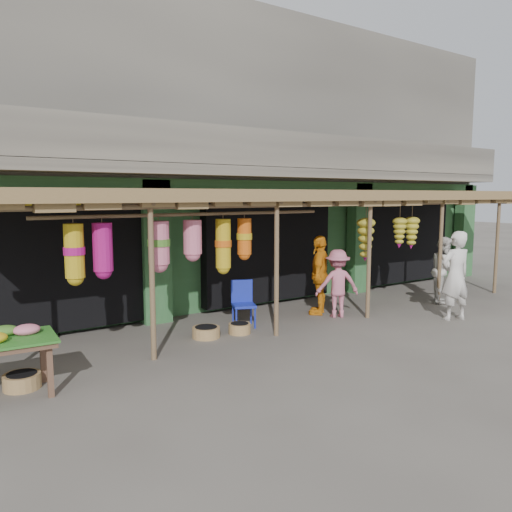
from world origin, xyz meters
TOP-DOWN VIEW (x-y plane):
  - ground at (0.00, 0.00)m, footprint 80.00×80.00m
  - building at (-0.00, 4.87)m, footprint 16.40×6.80m
  - awning at (-0.15, 0.80)m, footprint 14.00×2.70m
  - blue_chair at (-1.63, 0.78)m, footprint 0.58×0.59m
  - basket_left at (-6.01, -0.32)m, footprint 0.59×0.59m
  - basket_mid at (-2.68, 0.44)m, footprint 0.62×0.62m
  - basket_right at (-2.00, 0.33)m, footprint 0.50×0.50m
  - person_front at (2.42, -1.36)m, footprint 0.79×0.62m
  - person_right at (3.76, -0.16)m, footprint 1.02×0.99m
  - person_vendor at (0.37, 0.69)m, footprint 1.09×1.01m
  - person_shopper at (0.50, 0.24)m, footprint 1.12×0.92m

SIDE VIEW (x-z plane):
  - ground at x=0.00m, z-range 0.00..0.00m
  - basket_right at x=-2.00m, z-range 0.00..0.20m
  - basket_mid at x=-2.68m, z-range 0.00..0.20m
  - basket_left at x=-6.01m, z-range 0.00..0.21m
  - blue_chair at x=-1.63m, z-range 0.05..1.00m
  - person_shopper at x=0.50m, z-range 0.00..1.50m
  - person_right at x=3.76m, z-range 0.00..1.66m
  - person_vendor at x=0.37m, z-range 0.00..1.79m
  - person_front at x=2.42m, z-range 0.00..1.93m
  - awning at x=-0.15m, z-range 1.18..3.97m
  - building at x=0.00m, z-range -0.13..6.87m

